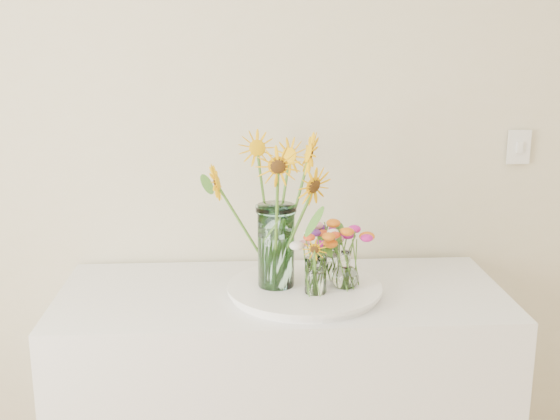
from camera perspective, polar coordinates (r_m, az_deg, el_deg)
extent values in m
cube|color=white|center=(2.42, 0.14, -16.57)|extent=(1.40, 0.60, 0.90)
cylinder|color=white|center=(2.19, 2.00, -6.58)|extent=(0.45, 0.45, 0.02)
cylinder|color=#BBF9F4|center=(2.14, -0.32, -2.97)|extent=(0.12, 0.12, 0.26)
cylinder|color=white|center=(2.11, 2.91, -5.41)|extent=(0.08, 0.08, 0.11)
cylinder|color=white|center=(2.24, 3.86, -4.11)|extent=(0.08, 0.08, 0.12)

